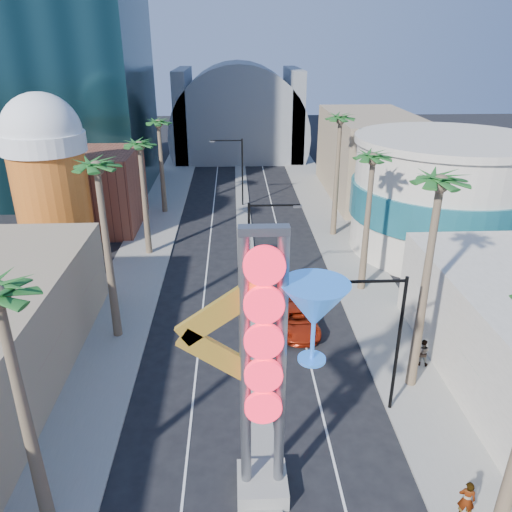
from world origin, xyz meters
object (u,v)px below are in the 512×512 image
(neon_sign, at_px, (284,354))
(pedestrian_a, at_px, (467,500))
(pedestrian_b, at_px, (422,352))
(red_pickup, at_px, (298,319))

(neon_sign, distance_m, pedestrian_a, 9.89)
(pedestrian_b, bearing_deg, pedestrian_a, 97.75)
(neon_sign, bearing_deg, pedestrian_a, -12.89)
(pedestrian_a, xyz_separation_m, pedestrian_b, (1.90, 10.50, -0.07))
(red_pickup, height_order, pedestrian_a, pedestrian_a)
(neon_sign, height_order, pedestrian_b, neon_sign)
(neon_sign, relative_size, pedestrian_a, 6.66)
(pedestrian_a, height_order, pedestrian_b, pedestrian_a)
(red_pickup, bearing_deg, pedestrian_b, -35.68)
(neon_sign, xyz_separation_m, pedestrian_b, (9.40, 8.78, -6.29))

